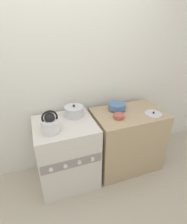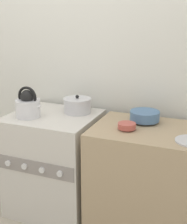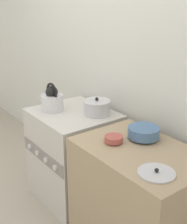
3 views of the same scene
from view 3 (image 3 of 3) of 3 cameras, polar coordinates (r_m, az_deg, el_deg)
name	(u,v)px [view 3 (image 3 of 3)]	position (r m, az deg, el deg)	size (l,w,h in m)	color
ground_plane	(46,208)	(2.88, -8.65, -16.89)	(12.00, 12.00, 0.00)	#B2A893
wall_back	(109,57)	(2.71, 2.76, 10.08)	(7.00, 0.06, 2.50)	silver
stove	(74,156)	(2.78, -3.58, -8.01)	(0.68, 0.63, 0.82)	beige
counter	(138,203)	(2.25, 8.14, -16.09)	(0.87, 0.59, 0.82)	tan
kettle	(52,100)	(2.65, -7.56, 2.20)	(0.23, 0.19, 0.24)	silver
cooking_pot	(97,107)	(2.55, 0.60, 0.86)	(0.22, 0.22, 0.15)	silver
enamel_bowl	(144,132)	(2.16, 9.15, -3.68)	(0.22, 0.22, 0.09)	#4C729E
small_ceramic_bowl	(114,139)	(2.09, 3.71, -4.92)	(0.12, 0.12, 0.05)	#B75147
loose_pot_lid	(156,173)	(1.79, 11.44, -10.84)	(0.21, 0.21, 0.03)	silver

